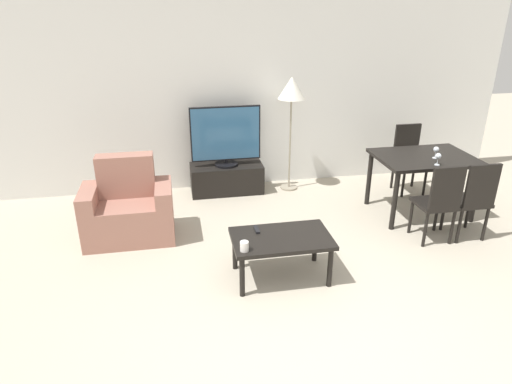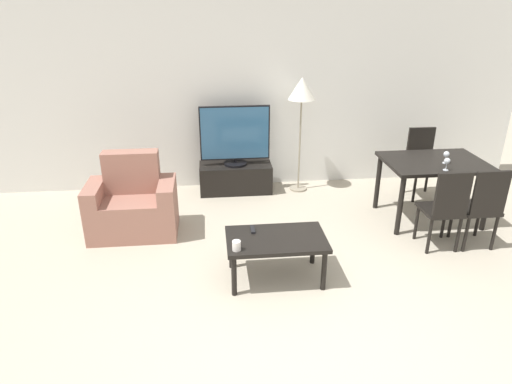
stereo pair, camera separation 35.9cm
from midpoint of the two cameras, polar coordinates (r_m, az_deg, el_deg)
ground_plane at (r=3.74m, az=6.62°, el=-20.28°), size 18.00×18.00×0.00m
wall_back at (r=6.44m, az=-2.51°, el=12.41°), size 7.53×0.06×2.70m
armchair at (r=5.40m, az=-17.50°, el=-2.23°), size 0.99×0.61×0.94m
tv_stand at (r=6.45m, az=-5.28°, el=1.68°), size 1.00×0.44×0.40m
tv at (r=6.24m, az=-5.48°, el=6.92°), size 0.95×0.32×0.83m
coffee_table at (r=4.40m, az=0.84°, el=-6.28°), size 0.95×0.58×0.45m
dining_table at (r=5.93m, az=18.63°, el=3.35°), size 1.17×0.85×0.76m
dining_chair_near at (r=5.30m, az=20.16°, el=-0.98°), size 0.40×0.40×0.94m
dining_chair_far at (r=6.68m, az=17.09°, el=4.40°), size 0.40×0.40×0.94m
dining_chair_near_right at (r=5.51m, az=23.85°, el=-0.63°), size 0.40×0.40×0.94m
floor_lamp at (r=6.21m, az=2.79°, el=12.32°), size 0.37×0.37×1.59m
remote_primary at (r=4.48m, az=-2.21°, el=-4.74°), size 0.04×0.15×0.02m
cup_white_near at (r=4.13m, az=-3.98°, el=-6.83°), size 0.08×0.08×0.09m
wine_glass_left at (r=5.83m, az=19.97°, el=4.91°), size 0.07×0.07×0.15m
wine_glass_center at (r=5.59m, az=20.14°, el=4.14°), size 0.07×0.07×0.15m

